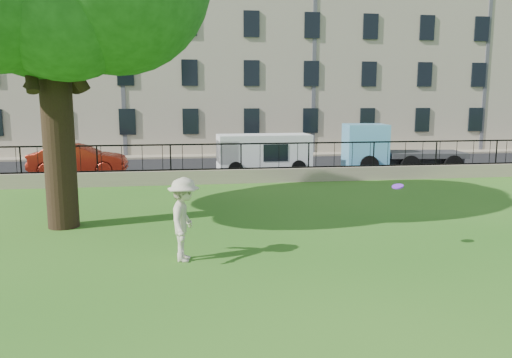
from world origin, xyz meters
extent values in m
plane|color=#256317|center=(0.00, 0.00, 0.00)|extent=(120.00, 120.00, 0.00)
cube|color=gray|center=(0.00, 12.00, 0.30)|extent=(50.00, 0.40, 0.60)
cube|color=black|center=(0.00, 12.00, 0.63)|extent=(50.00, 0.05, 0.06)
cube|color=black|center=(0.00, 12.00, 1.70)|extent=(50.00, 0.05, 0.06)
cube|color=black|center=(0.00, 16.70, 0.01)|extent=(60.00, 9.00, 0.01)
cube|color=gray|center=(0.00, 21.90, 0.06)|extent=(60.00, 1.40, 0.12)
cube|color=#B2AB8D|center=(0.00, 27.60, 6.50)|extent=(56.00, 10.00, 13.00)
cylinder|color=black|center=(-5.90, 5.27, 2.35)|extent=(0.86, 0.86, 4.70)
imported|color=beige|center=(-2.50, 1.75, 0.95)|extent=(0.90, 1.33, 1.90)
cylinder|color=#7E29EC|center=(2.48, 1.67, 1.59)|extent=(0.34, 0.35, 0.12)
imported|color=#A42414|center=(-7.41, 15.40, 0.73)|extent=(4.48, 1.62, 1.47)
cube|color=white|center=(1.45, 14.77, 0.94)|extent=(4.56, 1.93, 1.89)
cube|color=#60B1E1|center=(8.37, 14.40, 1.18)|extent=(5.82, 2.65, 2.36)
camera|label=1|loc=(-2.51, -9.24, 3.63)|focal=35.00mm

